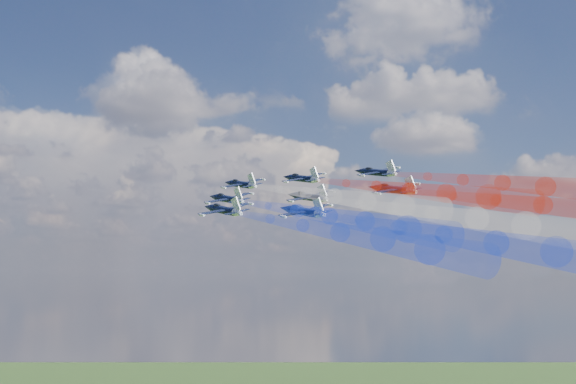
# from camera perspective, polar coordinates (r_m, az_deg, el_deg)

# --- Properties ---
(jet_lead) EXTENTS (17.07, 17.60, 8.34)m
(jet_lead) POSITION_cam_1_polar(r_m,az_deg,el_deg) (160.39, -3.75, 0.61)
(jet_lead) COLOR black
(trail_lead) EXTENTS (36.58, 45.76, 14.30)m
(trail_lead) POSITION_cam_1_polar(r_m,az_deg,el_deg) (133.74, 3.74, -0.36)
(trail_lead) COLOR white
(jet_inner_left) EXTENTS (17.07, 17.60, 8.34)m
(jet_inner_left) POSITION_cam_1_polar(r_m,az_deg,el_deg) (145.78, -4.87, -0.56)
(jet_inner_left) COLOR black
(trail_inner_left) EXTENTS (36.58, 45.76, 14.30)m
(trail_inner_left) POSITION_cam_1_polar(r_m,az_deg,el_deg) (118.92, 3.30, -1.92)
(trail_inner_left) COLOR #1C3AEE
(jet_inner_right) EXTENTS (17.07, 17.60, 8.34)m
(jet_inner_right) POSITION_cam_1_polar(r_m,az_deg,el_deg) (157.59, 1.13, 1.08)
(jet_inner_right) COLOR black
(trail_inner_right) EXTENTS (36.58, 45.76, 14.30)m
(trail_inner_right) POSITION_cam_1_polar(r_m,az_deg,el_deg) (132.83, 9.67, 0.17)
(trail_inner_right) COLOR red
(jet_outer_left) EXTENTS (17.07, 17.60, 8.34)m
(jet_outer_left) POSITION_cam_1_polar(r_m,az_deg,el_deg) (131.01, -5.14, -1.45)
(jet_outer_left) COLOR black
(trail_outer_left) EXTENTS (36.58, 45.76, 14.30)m
(trail_outer_left) POSITION_cam_1_polar(r_m,az_deg,el_deg) (104.29, 4.12, -3.23)
(trail_outer_left) COLOR #1C3AEE
(jet_center_third) EXTENTS (17.07, 17.60, 8.34)m
(jet_center_third) POSITION_cam_1_polar(r_m,az_deg,el_deg) (142.24, 1.67, -0.40)
(jet_center_third) COLOR black
(trail_center_third) EXTENTS (36.58, 45.76, 14.30)m
(trail_center_third) POSITION_cam_1_polar(r_m,az_deg,el_deg) (117.97, 11.42, -1.73)
(trail_center_third) COLOR white
(jet_outer_right) EXTENTS (17.07, 17.60, 8.34)m
(jet_outer_right) POSITION_cam_1_polar(r_m,az_deg,el_deg) (155.56, 7.07, 1.56)
(jet_outer_right) COLOR black
(trail_outer_right) EXTENTS (36.58, 45.76, 14.30)m
(trail_outer_right) POSITION_cam_1_polar(r_m,az_deg,el_deg) (133.36, 16.70, 0.72)
(trail_outer_right) COLOR red
(jet_rear_left) EXTENTS (17.07, 17.60, 8.34)m
(jet_rear_left) POSITION_cam_1_polar(r_m,az_deg,el_deg) (127.20, 1.23, -1.56)
(jet_rear_left) COLOR black
(trail_rear_left) EXTENTS (36.58, 45.76, 14.30)m
(trail_rear_left) POSITION_cam_1_polar(r_m,az_deg,el_deg) (103.08, 12.31, -3.36)
(trail_rear_left) COLOR #1C3AEE
(jet_rear_right) EXTENTS (17.07, 17.60, 8.34)m
(jet_rear_right) POSITION_cam_1_polar(r_m,az_deg,el_deg) (138.86, 8.42, 0.21)
(jet_rear_right) COLOR black
(trail_rear_right) EXTENTS (36.58, 45.76, 14.30)m
(trail_rear_right) POSITION_cam_1_polar(r_m,az_deg,el_deg) (117.63, 19.64, -1.01)
(trail_rear_right) COLOR red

